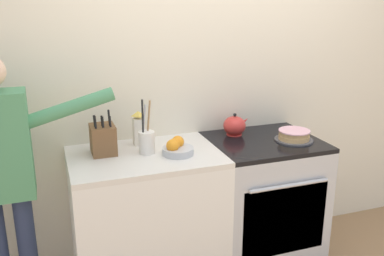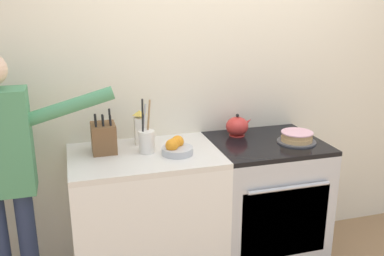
# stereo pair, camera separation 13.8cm
# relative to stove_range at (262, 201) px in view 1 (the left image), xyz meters

# --- Properties ---
(wall_back) EXTENTS (8.00, 0.04, 2.60)m
(wall_back) POSITION_rel_stove_range_xyz_m (-0.24, 0.35, 0.84)
(wall_back) COLOR silver
(wall_back) RESTS_ON ground_plane
(counter_cabinet) EXTENTS (0.94, 0.65, 0.92)m
(counter_cabinet) POSITION_rel_stove_range_xyz_m (-0.84, 0.00, -0.00)
(counter_cabinet) COLOR white
(counter_cabinet) RESTS_ON ground_plane
(stove_range) EXTENTS (0.74, 0.68, 0.92)m
(stove_range) POSITION_rel_stove_range_xyz_m (0.00, 0.00, 0.00)
(stove_range) COLOR #B7BABF
(stove_range) RESTS_ON ground_plane
(layer_cake) EXTENTS (0.26, 0.26, 0.07)m
(layer_cake) POSITION_rel_stove_range_xyz_m (0.18, -0.07, 0.49)
(layer_cake) COLOR #4C4C51
(layer_cake) RESTS_ON stove_range
(tea_kettle) EXTENTS (0.19, 0.16, 0.16)m
(tea_kettle) POSITION_rel_stove_range_xyz_m (-0.15, 0.18, 0.53)
(tea_kettle) COLOR red
(tea_kettle) RESTS_ON stove_range
(knife_block) EXTENTS (0.15, 0.18, 0.28)m
(knife_block) POSITION_rel_stove_range_xyz_m (-1.08, 0.10, 0.55)
(knife_block) COLOR brown
(knife_block) RESTS_ON counter_cabinet
(utensil_crock) EXTENTS (0.10, 0.10, 0.34)m
(utensil_crock) POSITION_rel_stove_range_xyz_m (-0.82, 0.02, 0.54)
(utensil_crock) COLOR silver
(utensil_crock) RESTS_ON counter_cabinet
(fruit_bowl) EXTENTS (0.20, 0.20, 0.11)m
(fruit_bowl) POSITION_rel_stove_range_xyz_m (-0.66, -0.06, 0.50)
(fruit_bowl) COLOR #B7BABF
(fruit_bowl) RESTS_ON counter_cabinet
(milk_carton) EXTENTS (0.07, 0.07, 0.23)m
(milk_carton) POSITION_rel_stove_range_xyz_m (-0.83, 0.20, 0.57)
(milk_carton) COLOR white
(milk_carton) RESTS_ON counter_cabinet
(person_baker) EXTENTS (0.91, 0.20, 1.57)m
(person_baker) POSITION_rel_stove_range_xyz_m (-1.66, 0.02, 0.48)
(person_baker) COLOR #283351
(person_baker) RESTS_ON ground_plane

